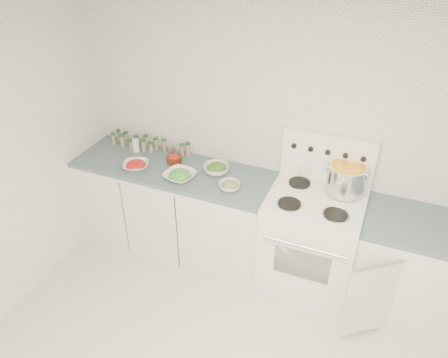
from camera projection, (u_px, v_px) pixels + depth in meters
room_walls at (195, 202)px, 2.37m from camera, size 3.54×3.04×2.52m
counter_left at (176, 208)px, 4.17m from camera, size 1.85×0.62×0.90m
stove at (311, 239)px, 3.72m from camera, size 0.76×0.70×1.36m
counter_right at (412, 270)px, 3.48m from camera, size 0.89×0.87×0.90m
stock_pot at (346, 178)px, 3.47m from camera, size 0.32×0.30×0.23m
bowl_tomato at (136, 165)px, 3.90m from camera, size 0.30×0.30×0.08m
bowl_snowpea at (180, 175)px, 3.75m from camera, size 0.30×0.30×0.09m
bowl_broccoli at (217, 168)px, 3.83m from camera, size 0.26×0.26×0.09m
bowl_zucchini at (230, 186)px, 3.62m from camera, size 0.20×0.20×0.07m
bowl_pepper at (174, 159)px, 3.97m from camera, size 0.14×0.14×0.08m
salt_canister at (136, 146)px, 4.14m from camera, size 0.06×0.06×0.13m
tin_can at (171, 150)px, 4.11m from camera, size 0.08×0.08×0.09m
spice_cluster at (144, 143)px, 4.19m from camera, size 0.81×0.16×0.13m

